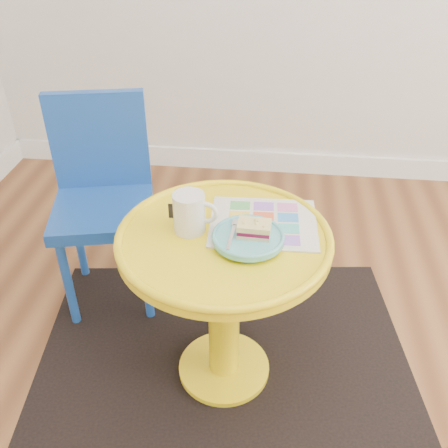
# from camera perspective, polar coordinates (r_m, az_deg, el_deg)

# --- Properties ---
(room_walls) EXTENTS (4.00, 4.00, 4.00)m
(room_walls) POSITION_cam_1_polar(r_m,az_deg,el_deg) (2.17, -9.80, -4.37)
(room_walls) COLOR silver
(room_walls) RESTS_ON ground
(rug) EXTENTS (1.42, 1.25, 0.01)m
(rug) POSITION_cam_1_polar(r_m,az_deg,el_deg) (1.81, 0.00, -16.29)
(rug) COLOR black
(rug) RESTS_ON ground
(side_table) EXTENTS (0.61, 0.61, 0.58)m
(side_table) POSITION_cam_1_polar(r_m,az_deg,el_deg) (1.51, 0.00, -6.36)
(side_table) COLOR yellow
(side_table) RESTS_ON ground
(chair) EXTENTS (0.42, 0.42, 0.80)m
(chair) POSITION_cam_1_polar(r_m,az_deg,el_deg) (1.90, -13.70, 3.80)
(chair) COLOR #18479F
(chair) RESTS_ON ground
(newspaper) EXTENTS (0.32, 0.27, 0.01)m
(newspaper) POSITION_cam_1_polar(r_m,az_deg,el_deg) (1.46, 4.52, 0.13)
(newspaper) COLOR silver
(newspaper) RESTS_ON side_table
(mug) EXTENTS (0.13, 0.09, 0.12)m
(mug) POSITION_cam_1_polar(r_m,az_deg,el_deg) (1.40, -3.91, 1.41)
(mug) COLOR silver
(mug) RESTS_ON side_table
(plate) EXTENTS (0.20, 0.20, 0.02)m
(plate) POSITION_cam_1_polar(r_m,az_deg,el_deg) (1.37, 2.78, -1.61)
(plate) COLOR #58B3BA
(plate) RESTS_ON newspaper
(cake_slice) EXTENTS (0.09, 0.06, 0.04)m
(cake_slice) POSITION_cam_1_polar(r_m,az_deg,el_deg) (1.36, 3.46, -0.56)
(cake_slice) COLOR #D3BC8C
(cake_slice) RESTS_ON plate
(fork) EXTENTS (0.03, 0.14, 0.00)m
(fork) POSITION_cam_1_polar(r_m,az_deg,el_deg) (1.37, 1.00, -1.00)
(fork) COLOR silver
(fork) RESTS_ON plate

